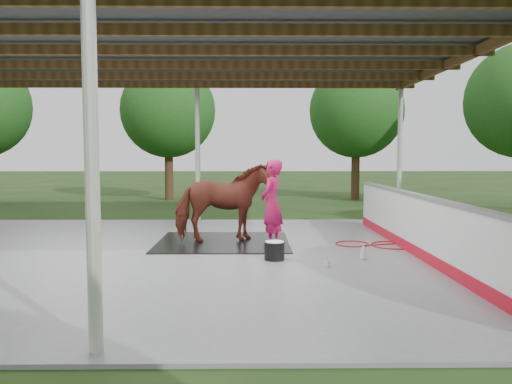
{
  "coord_description": "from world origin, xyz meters",
  "views": [
    {
      "loc": [
        1.48,
        -9.36,
        1.93
      ],
      "look_at": [
        1.6,
        0.96,
        1.15
      ],
      "focal_mm": 35.0,
      "sensor_mm": 36.0,
      "label": 1
    }
  ],
  "objects_px": {
    "dasher_board": "(414,225)",
    "horse": "(223,202)",
    "wash_bucket": "(274,250)",
    "handler": "(272,204)"
  },
  "relations": [
    {
      "from": "horse",
      "to": "handler",
      "type": "bearing_deg",
      "value": -135.06
    },
    {
      "from": "wash_bucket",
      "to": "dasher_board",
      "type": "bearing_deg",
      "value": 11.87
    },
    {
      "from": "dasher_board",
      "to": "horse",
      "type": "bearing_deg",
      "value": 161.55
    },
    {
      "from": "handler",
      "to": "horse",
      "type": "bearing_deg",
      "value": -98.61
    },
    {
      "from": "horse",
      "to": "wash_bucket",
      "type": "distance_m",
      "value": 2.18
    },
    {
      "from": "horse",
      "to": "wash_bucket",
      "type": "bearing_deg",
      "value": -164.61
    },
    {
      "from": "dasher_board",
      "to": "horse",
      "type": "relative_size",
      "value": 4.01
    },
    {
      "from": "handler",
      "to": "wash_bucket",
      "type": "distance_m",
      "value": 1.39
    },
    {
      "from": "wash_bucket",
      "to": "handler",
      "type": "bearing_deg",
      "value": 89.99
    },
    {
      "from": "handler",
      "to": "dasher_board",
      "type": "bearing_deg",
      "value": 99.38
    }
  ]
}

